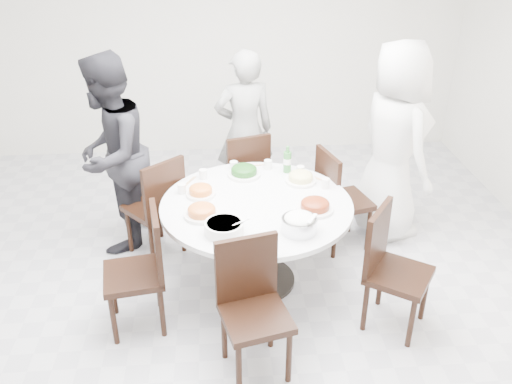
{
  "coord_description": "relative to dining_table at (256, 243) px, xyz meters",
  "views": [
    {
      "loc": [
        0.01,
        -3.44,
        2.82
      ],
      "look_at": [
        0.31,
        0.26,
        0.82
      ],
      "focal_mm": 38.0,
      "sensor_mm": 36.0,
      "label": 1
    }
  ],
  "objects": [
    {
      "name": "dish_orange",
      "position": [
        -0.43,
        0.16,
        0.41
      ],
      "size": [
        0.23,
        0.23,
        0.06
      ],
      "primitive_type": "cylinder",
      "color": "white",
      "rests_on": "dining_table"
    },
    {
      "name": "beverage_bottle",
      "position": [
        0.31,
        0.53,
        0.49
      ],
      "size": [
        0.07,
        0.07,
        0.24
      ],
      "primitive_type": "cylinder",
      "color": "#2C6F2D",
      "rests_on": "dining_table"
    },
    {
      "name": "chair_n",
      "position": [
        -0.05,
        1.04,
        0.1
      ],
      "size": [
        0.52,
        0.52,
        0.95
      ],
      "primitive_type": "cube",
      "rotation": [
        0.0,
        0.0,
        3.43
      ],
      "color": "black",
      "rests_on": "floor"
    },
    {
      "name": "chair_sw",
      "position": [
        -0.92,
        -0.45,
        0.1
      ],
      "size": [
        0.48,
        0.48,
        0.95
      ],
      "primitive_type": "cube",
      "rotation": [
        0.0,
        0.0,
        4.87
      ],
      "color": "black",
      "rests_on": "floor"
    },
    {
      "name": "chair_ne",
      "position": [
        0.83,
        0.49,
        0.1
      ],
      "size": [
        0.52,
        0.52,
        0.95
      ],
      "primitive_type": "cube",
      "rotation": [
        0.0,
        0.0,
        1.84
      ],
      "color": "black",
      "rests_on": "floor"
    },
    {
      "name": "tea_cups",
      "position": [
        -0.02,
        0.64,
        0.42
      ],
      "size": [
        0.07,
        0.07,
        0.08
      ],
      "primitive_type": "cylinder",
      "color": "white",
      "rests_on": "dining_table"
    },
    {
      "name": "diner_right",
      "position": [
        1.29,
        0.71,
        0.54
      ],
      "size": [
        0.81,
        1.02,
        1.83
      ],
      "primitive_type": "imported",
      "rotation": [
        0.0,
        0.0,
        1.86
      ],
      "color": "silver",
      "rests_on": "floor"
    },
    {
      "name": "wall_back",
      "position": [
        -0.31,
        2.79,
        1.02
      ],
      "size": [
        6.0,
        0.01,
        2.8
      ],
      "primitive_type": "cube",
      "color": "silver",
      "rests_on": "ground"
    },
    {
      "name": "chair_nw",
      "position": [
        -0.86,
        0.51,
        0.1
      ],
      "size": [
        0.59,
        0.59,
        0.95
      ],
      "primitive_type": "cube",
      "rotation": [
        0.0,
        0.0,
        3.86
      ],
      "color": "black",
      "rests_on": "floor"
    },
    {
      "name": "diner_middle",
      "position": [
        -0.01,
        1.35,
        0.44
      ],
      "size": [
        0.65,
        0.48,
        1.62
      ],
      "primitive_type": "imported",
      "rotation": [
        0.0,
        0.0,
        3.31
      ],
      "color": "black",
      "rests_on": "floor"
    },
    {
      "name": "dish_tofu",
      "position": [
        -0.42,
        -0.17,
        0.41
      ],
      "size": [
        0.27,
        0.27,
        0.07
      ],
      "primitive_type": "cylinder",
      "color": "white",
      "rests_on": "dining_table"
    },
    {
      "name": "soup_bowl",
      "position": [
        -0.26,
        -0.41,
        0.42
      ],
      "size": [
        0.28,
        0.28,
        0.09
      ],
      "primitive_type": "cylinder",
      "color": "white",
      "rests_on": "dining_table"
    },
    {
      "name": "floor",
      "position": [
        -0.31,
        -0.21,
        -0.38
      ],
      "size": [
        6.0,
        6.0,
        0.01
      ],
      "primitive_type": "cube",
      "color": "#B9B9BE",
      "rests_on": "ground"
    },
    {
      "name": "chair_se",
      "position": [
        0.98,
        -0.61,
        0.1
      ],
      "size": [
        0.58,
        0.58,
        0.95
      ],
      "primitive_type": "cube",
      "rotation": [
        0.0,
        0.0,
        7.24
      ],
      "color": "black",
      "rests_on": "floor"
    },
    {
      "name": "dish_greens",
      "position": [
        -0.07,
        0.48,
        0.41
      ],
      "size": [
        0.28,
        0.28,
        0.07
      ],
      "primitive_type": "cylinder",
      "color": "white",
      "rests_on": "dining_table"
    },
    {
      "name": "dining_table",
      "position": [
        0.0,
        0.0,
        0.0
      ],
      "size": [
        1.5,
        1.5,
        0.75
      ],
      "primitive_type": "cylinder",
      "color": "white",
      "rests_on": "floor"
    },
    {
      "name": "diner_left",
      "position": [
        -1.21,
        0.7,
        0.51
      ],
      "size": [
        0.85,
        0.99,
        1.77
      ],
      "primitive_type": "imported",
      "rotation": [
        0.0,
        0.0,
        4.49
      ],
      "color": "black",
      "rests_on": "floor"
    },
    {
      "name": "dish_redbrown",
      "position": [
        0.43,
        -0.15,
        0.41
      ],
      "size": [
        0.28,
        0.28,
        0.07
      ],
      "primitive_type": "cylinder",
      "color": "white",
      "rests_on": "dining_table"
    },
    {
      "name": "chair_s",
      "position": [
        -0.08,
        -0.97,
        0.1
      ],
      "size": [
        0.51,
        0.51,
        0.95
      ],
      "primitive_type": "cube",
      "rotation": [
        0.0,
        0.0,
        6.53
      ],
      "color": "black",
      "rests_on": "floor"
    },
    {
      "name": "rice_bowl",
      "position": [
        0.27,
        -0.44,
        0.43
      ],
      "size": [
        0.25,
        0.25,
        0.11
      ],
      "primitive_type": "cylinder",
      "color": "silver",
      "rests_on": "dining_table"
    },
    {
      "name": "chopsticks",
      "position": [
        -0.02,
        0.62,
        0.38
      ],
      "size": [
        0.24,
        0.04,
        0.01
      ],
      "primitive_type": null,
      "color": "tan",
      "rests_on": "dining_table"
    },
    {
      "name": "dish_pale",
      "position": [
        0.4,
        0.32,
        0.41
      ],
      "size": [
        0.26,
        0.26,
        0.07
      ],
      "primitive_type": "cylinder",
      "color": "white",
      "rests_on": "dining_table"
    }
  ]
}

